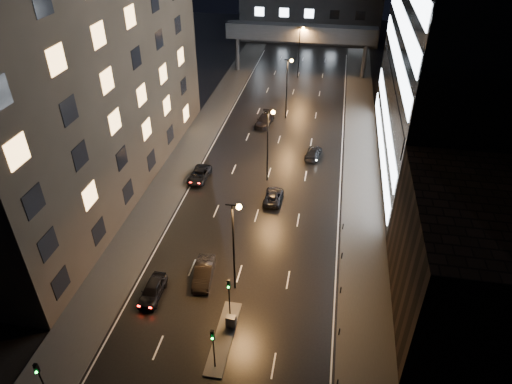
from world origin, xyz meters
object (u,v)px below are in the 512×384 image
(car_away_b, at_px, (204,272))
(utility_cabinet, at_px, (231,322))
(car_away_a, at_px, (153,290))
(car_toward_b, at_px, (313,153))
(car_away_c, at_px, (199,175))
(car_toward_a, at_px, (273,196))
(car_away_d, at_px, (265,120))

(car_away_b, bearing_deg, utility_cabinet, -59.79)
(car_away_a, height_order, car_toward_b, car_away_a)
(car_away_c, bearing_deg, car_toward_a, -14.37)
(car_away_b, xyz_separation_m, car_away_c, (-5.67, 17.94, -0.12))
(car_away_a, bearing_deg, car_toward_b, 66.03)
(car_away_c, height_order, utility_cabinet, utility_cabinet)
(car_away_c, bearing_deg, utility_cabinet, -65.27)
(car_away_a, bearing_deg, utility_cabinet, -16.38)
(car_away_c, relative_size, car_toward_b, 1.06)
(car_away_b, xyz_separation_m, utility_cabinet, (4.03, -5.51, -0.03))
(car_toward_b, xyz_separation_m, utility_cabinet, (-4.91, -32.20, 0.10))
(car_away_b, relative_size, car_away_d, 0.88)
(car_toward_b, bearing_deg, utility_cabinet, 88.71)
(car_away_b, relative_size, car_away_c, 0.99)
(car_away_c, xyz_separation_m, car_toward_a, (10.51, -3.14, -0.06))
(car_away_d, distance_m, car_toward_a, 21.78)
(car_away_c, xyz_separation_m, utility_cabinet, (9.70, -23.45, 0.09))
(car_away_c, height_order, car_toward_b, car_away_c)
(car_away_a, height_order, car_away_c, car_away_a)
(car_toward_a, xyz_separation_m, utility_cabinet, (-0.81, -20.31, 0.15))
(car_toward_a, bearing_deg, car_toward_b, -108.28)
(car_toward_a, bearing_deg, car_away_b, 72.62)
(car_away_d, distance_m, utility_cabinet, 41.77)
(car_away_a, relative_size, car_toward_b, 0.95)
(car_toward_b, distance_m, utility_cabinet, 32.57)
(car_away_c, xyz_separation_m, car_toward_b, (14.61, 8.75, -0.01))
(car_toward_a, height_order, utility_cabinet, utility_cabinet)
(car_toward_a, bearing_deg, car_away_c, -15.89)
(car_away_a, relative_size, car_away_c, 0.90)
(car_toward_a, relative_size, car_toward_b, 0.97)
(car_away_a, relative_size, car_away_d, 0.80)
(car_away_b, bearing_deg, car_away_c, 101.53)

